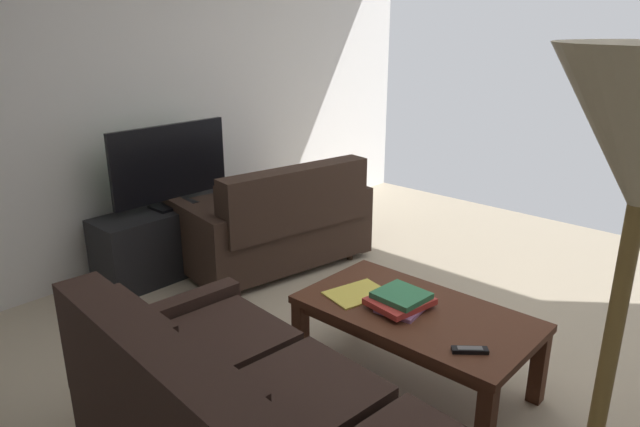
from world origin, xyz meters
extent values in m
cube|color=#B7A88E|center=(0.00, 0.00, 0.00)|extent=(4.93, 5.61, 0.01)
cube|color=silver|center=(2.47, 0.00, 1.41)|extent=(0.12, 5.61, 2.81)
cylinder|color=black|center=(0.60, 0.91, 0.03)|extent=(0.05, 0.05, 0.06)
cube|color=black|center=(-0.11, 1.33, 0.45)|extent=(0.58, 0.80, 0.10)
cube|color=black|center=(0.44, 1.28, 0.45)|extent=(0.58, 0.80, 0.10)
cube|color=black|center=(-0.08, 1.72, 0.59)|extent=(1.66, 0.33, 0.48)
cube|color=black|center=(-0.09, 1.61, 0.59)|extent=(0.50, 0.16, 0.35)
cube|color=black|center=(0.46, 1.56, 0.59)|extent=(0.50, 0.16, 0.35)
cube|color=black|center=(0.76, 1.27, 0.30)|extent=(0.18, 0.87, 0.50)
cylinder|color=black|center=(1.95, -0.88, 0.03)|extent=(0.06, 0.06, 0.06)
cylinder|color=black|center=(2.13, 0.14, 0.03)|extent=(0.06, 0.06, 0.06)
cylinder|color=black|center=(1.25, -0.76, 0.03)|extent=(0.06, 0.06, 0.06)
cylinder|color=black|center=(1.43, 0.26, 0.03)|extent=(0.06, 0.06, 0.06)
cube|color=#33231C|center=(1.69, -0.31, 0.25)|extent=(1.02, 1.32, 0.37)
cube|color=#33231C|center=(1.66, -0.61, 0.48)|extent=(0.82, 0.67, 0.10)
cube|color=#33231C|center=(1.76, -0.02, 0.48)|extent=(0.82, 0.67, 0.10)
cube|color=#33231C|center=(1.34, -0.25, 0.61)|extent=(0.38, 1.21, 0.46)
cube|color=#33231C|center=(1.40, -0.56, 0.61)|extent=(0.21, 0.55, 0.32)
cube|color=#33231C|center=(1.50, 0.02, 0.61)|extent=(0.21, 0.55, 0.32)
cube|color=#33231C|center=(1.58, -0.95, 0.32)|extent=(0.84, 0.24, 0.53)
cube|color=#33231C|center=(1.80, 0.33, 0.32)|extent=(0.84, 0.24, 0.53)
cube|color=#4C2819|center=(-0.04, 0.29, 0.41)|extent=(1.18, 0.66, 0.04)
cube|color=#4C2819|center=(-0.04, 0.29, 0.37)|extent=(1.09, 0.59, 0.05)
cube|color=#4C2819|center=(-0.58, 0.01, 0.20)|extent=(0.07, 0.07, 0.39)
cube|color=#4C2819|center=(0.51, 0.01, 0.20)|extent=(0.07, 0.07, 0.39)
cube|color=#4C2819|center=(-0.58, 0.58, 0.20)|extent=(0.07, 0.07, 0.39)
cube|color=#4C2819|center=(0.51, 0.58, 0.20)|extent=(0.07, 0.07, 0.39)
cube|color=black|center=(2.11, 0.27, 0.26)|extent=(0.40, 1.23, 0.51)
cube|color=black|center=(2.21, 0.27, 0.26)|extent=(0.03, 1.04, 0.31)
cube|color=black|center=(2.13, 0.42, 0.26)|extent=(0.20, 0.24, 0.06)
cube|color=black|center=(2.11, 0.27, 0.52)|extent=(0.20, 0.32, 0.02)
cube|color=black|center=(2.11, 0.27, 0.56)|extent=(0.04, 0.06, 0.06)
cube|color=black|center=(2.11, 0.27, 0.85)|extent=(0.05, 0.94, 0.54)
cube|color=#194C23|center=(2.13, 0.27, 0.85)|extent=(0.02, 0.91, 0.51)
cube|color=#996699|center=(0.02, 0.33, 0.44)|extent=(0.24, 0.27, 0.02)
cube|color=#C63833|center=(0.04, 0.33, 0.47)|extent=(0.29, 0.34, 0.03)
cube|color=#337F51|center=(0.04, 0.32, 0.50)|extent=(0.25, 0.24, 0.03)
cube|color=black|center=(-0.43, 0.47, 0.44)|extent=(0.15, 0.14, 0.02)
cube|color=#59595B|center=(-0.43, 0.47, 0.45)|extent=(0.10, 0.10, 0.00)
cube|color=#E0CC4C|center=(0.29, 0.36, 0.44)|extent=(0.30, 0.36, 0.01)
camera|label=1|loc=(-1.42, 2.56, 1.83)|focal=32.28mm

